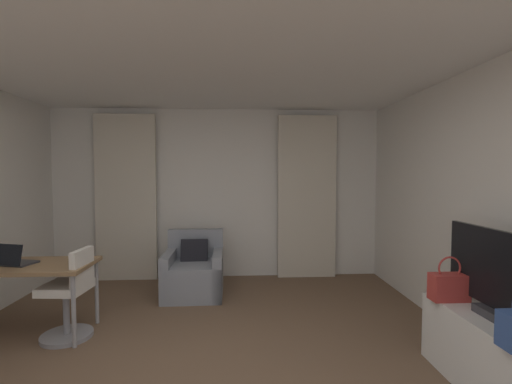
# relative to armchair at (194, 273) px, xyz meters

# --- Properties ---
(wall_window) EXTENTS (5.12, 0.06, 2.60)m
(wall_window) POSITION_rel_armchair_xyz_m (0.28, 0.84, 1.01)
(wall_window) COLOR silver
(wall_window) RESTS_ON ground
(ceiling) EXTENTS (5.12, 6.12, 0.06)m
(ceiling) POSITION_rel_armchair_xyz_m (0.28, -2.19, 2.34)
(ceiling) COLOR white
(ceiling) RESTS_ON wall_left
(curtain_left_panel) EXTENTS (0.90, 0.06, 2.50)m
(curtain_left_panel) POSITION_rel_armchair_xyz_m (-1.09, 0.71, 0.96)
(curtain_left_panel) COLOR beige
(curtain_left_panel) RESTS_ON ground
(curtain_right_panel) EXTENTS (0.90, 0.06, 2.50)m
(curtain_right_panel) POSITION_rel_armchair_xyz_m (1.66, 0.71, 0.96)
(curtain_right_panel) COLOR beige
(curtain_right_panel) RESTS_ON ground
(armchair) EXTENTS (0.78, 0.81, 0.83)m
(armchair) POSITION_rel_armchair_xyz_m (0.00, 0.00, 0.00)
(armchair) COLOR gray
(armchair) RESTS_ON ground
(desk) EXTENTS (1.25, 0.64, 0.72)m
(desk) POSITION_rel_armchair_xyz_m (-1.51, -1.14, 0.37)
(desk) COLOR olive
(desk) RESTS_ON ground
(desk_chair) EXTENTS (0.48, 0.48, 0.88)m
(desk_chair) POSITION_rel_armchair_xyz_m (-1.06, -1.20, 0.11)
(desk_chair) COLOR gray
(desk_chair) RESTS_ON ground
(laptop) EXTENTS (0.37, 0.32, 0.22)m
(laptop) POSITION_rel_armchair_xyz_m (-1.59, -1.17, 0.48)
(laptop) COLOR #2D2D33
(laptop) RESTS_ON desk
(tv_console) EXTENTS (0.51, 1.17, 0.56)m
(tv_console) POSITION_rel_armchair_xyz_m (2.48, -2.28, -0.01)
(tv_console) COLOR white
(tv_console) RESTS_ON ground
(tv_flatscreen) EXTENTS (0.20, 1.16, 0.64)m
(tv_flatscreen) POSITION_rel_armchair_xyz_m (2.48, -2.30, 0.58)
(tv_flatscreen) COLOR #333338
(tv_flatscreen) RESTS_ON tv_console
(handbag_primary) EXTENTS (0.30, 0.14, 0.37)m
(handbag_primary) POSITION_rel_armchair_xyz_m (2.33, -1.90, 0.40)
(handbag_primary) COLOR #B73833
(handbag_primary) RESTS_ON tv_console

